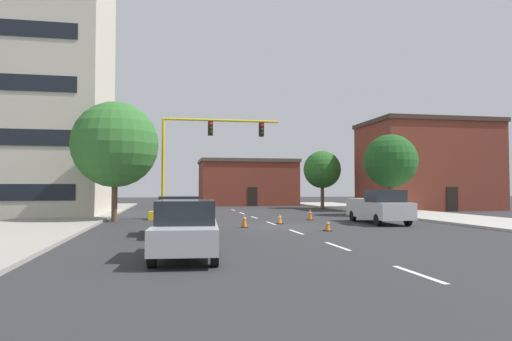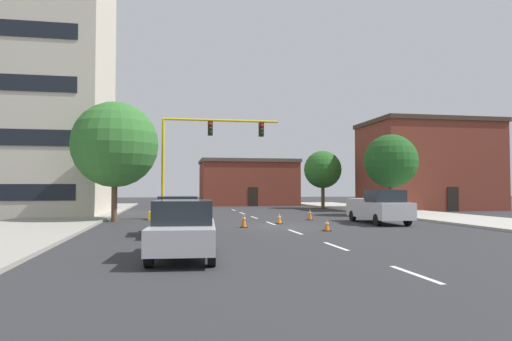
# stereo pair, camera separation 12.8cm
# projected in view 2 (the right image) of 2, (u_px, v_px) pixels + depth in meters

# --- Properties ---
(ground_plane) EXTENTS (160.00, 160.00, 0.00)m
(ground_plane) POSITION_uv_depth(u_px,v_px,m) (280.00, 227.00, 24.98)
(ground_plane) COLOR #2D2D30
(sidewalk_left) EXTENTS (6.00, 56.00, 0.14)m
(sidewalk_left) POSITION_uv_depth(u_px,v_px,m) (62.00, 219.00, 30.48)
(sidewalk_left) COLOR #9E998E
(sidewalk_left) RESTS_ON ground_plane
(sidewalk_right) EXTENTS (6.00, 56.00, 0.14)m
(sidewalk_right) POSITION_uv_depth(u_px,v_px,m) (421.00, 215.00, 35.21)
(sidewalk_right) COLOR #B2ADA3
(sidewalk_right) RESTS_ON ground_plane
(lane_stripe_seg_0) EXTENTS (0.16, 2.40, 0.01)m
(lane_stripe_seg_0) POSITION_uv_depth(u_px,v_px,m) (415.00, 274.00, 11.23)
(lane_stripe_seg_0) COLOR silver
(lane_stripe_seg_0) RESTS_ON ground_plane
(lane_stripe_seg_1) EXTENTS (0.16, 2.40, 0.01)m
(lane_stripe_seg_1) POSITION_uv_depth(u_px,v_px,m) (336.00, 246.00, 16.63)
(lane_stripe_seg_1) COLOR silver
(lane_stripe_seg_1) RESTS_ON ground_plane
(lane_stripe_seg_2) EXTENTS (0.16, 2.40, 0.01)m
(lane_stripe_seg_2) POSITION_uv_depth(u_px,v_px,m) (295.00, 232.00, 22.03)
(lane_stripe_seg_2) COLOR silver
(lane_stripe_seg_2) RESTS_ON ground_plane
(lane_stripe_seg_3) EXTENTS (0.16, 2.40, 0.01)m
(lane_stripe_seg_3) POSITION_uv_depth(u_px,v_px,m) (271.00, 223.00, 27.44)
(lane_stripe_seg_3) COLOR silver
(lane_stripe_seg_3) RESTS_ON ground_plane
(lane_stripe_seg_4) EXTENTS (0.16, 2.40, 0.01)m
(lane_stripe_seg_4) POSITION_uv_depth(u_px,v_px,m) (254.00, 217.00, 32.84)
(lane_stripe_seg_4) COLOR silver
(lane_stripe_seg_4) RESTS_ON ground_plane
(lane_stripe_seg_5) EXTENTS (0.16, 2.40, 0.01)m
(lane_stripe_seg_5) POSITION_uv_depth(u_px,v_px,m) (242.00, 213.00, 38.24)
(lane_stripe_seg_5) COLOR silver
(lane_stripe_seg_5) RESTS_ON ground_plane
(lane_stripe_seg_6) EXTENTS (0.16, 2.40, 0.01)m
(lane_stripe_seg_6) POSITION_uv_depth(u_px,v_px,m) (233.00, 210.00, 43.65)
(lane_stripe_seg_6) COLOR silver
(lane_stripe_seg_6) RESTS_ON ground_plane
(building_tall_left) EXTENTS (13.18, 11.93, 22.07)m
(building_tall_left) POSITION_uv_depth(u_px,v_px,m) (22.00, 73.00, 35.84)
(building_tall_left) COLOR beige
(building_tall_left) RESTS_ON ground_plane
(building_brick_center) EXTENTS (11.68, 7.77, 5.53)m
(building_brick_center) POSITION_uv_depth(u_px,v_px,m) (248.00, 182.00, 56.58)
(building_brick_center) COLOR brown
(building_brick_center) RESTS_ON ground_plane
(building_row_right) EXTENTS (12.06, 8.32, 8.62)m
(building_row_right) POSITION_uv_depth(u_px,v_px,m) (428.00, 165.00, 45.08)
(building_row_right) COLOR brown
(building_row_right) RESTS_ON ground_plane
(traffic_signal_gantry) EXTENTS (8.81, 1.20, 6.83)m
(traffic_signal_gantry) POSITION_uv_depth(u_px,v_px,m) (180.00, 186.00, 30.96)
(traffic_signal_gantry) COLOR yellow
(traffic_signal_gantry) RESTS_ON ground_plane
(tree_right_mid) EXTENTS (4.09, 4.09, 6.23)m
(tree_right_mid) POSITION_uv_depth(u_px,v_px,m) (391.00, 161.00, 35.30)
(tree_right_mid) COLOR brown
(tree_right_mid) RESTS_ON ground_plane
(tree_left_near) EXTENTS (5.36, 5.36, 7.50)m
(tree_left_near) POSITION_uv_depth(u_px,v_px,m) (115.00, 145.00, 28.81)
(tree_left_near) COLOR brown
(tree_left_near) RESTS_ON ground_plane
(tree_right_far) EXTENTS (3.87, 3.87, 5.95)m
(tree_right_far) POSITION_uv_depth(u_px,v_px,m) (323.00, 170.00, 47.53)
(tree_right_far) COLOR brown
(tree_right_far) RESTS_ON ground_plane
(pickup_truck_silver) EXTENTS (2.12, 5.44, 1.99)m
(pickup_truck_silver) POSITION_uv_depth(u_px,v_px,m) (379.00, 207.00, 27.28)
(pickup_truck_silver) COLOR #BCBCC1
(pickup_truck_silver) RESTS_ON ground_plane
(sedan_silver_near_left) EXTENTS (2.20, 4.63, 1.74)m
(sedan_silver_near_left) POSITION_uv_depth(u_px,v_px,m) (184.00, 229.00, 13.84)
(sedan_silver_near_left) COLOR #B7B7BC
(sedan_silver_near_left) RESTS_ON ground_plane
(sedan_dark_gray_mid_left) EXTENTS (1.98, 4.55, 1.74)m
(sedan_dark_gray_mid_left) POSITION_uv_depth(u_px,v_px,m) (176.00, 215.00, 20.69)
(sedan_dark_gray_mid_left) COLOR #3D3D42
(sedan_dark_gray_mid_left) RESTS_ON ground_plane
(traffic_cone_roadside_a) EXTENTS (0.36, 0.36, 0.77)m
(traffic_cone_roadside_a) POSITION_uv_depth(u_px,v_px,m) (310.00, 214.00, 30.17)
(traffic_cone_roadside_a) COLOR black
(traffic_cone_roadside_a) RESTS_ON ground_plane
(traffic_cone_roadside_b) EXTENTS (0.36, 0.36, 0.59)m
(traffic_cone_roadside_b) POSITION_uv_depth(u_px,v_px,m) (327.00, 225.00, 22.48)
(traffic_cone_roadside_b) COLOR black
(traffic_cone_roadside_b) RESTS_ON ground_plane
(traffic_cone_roadside_c) EXTENTS (0.36, 0.36, 0.65)m
(traffic_cone_roadside_c) POSITION_uv_depth(u_px,v_px,m) (279.00, 218.00, 26.99)
(traffic_cone_roadside_c) COLOR black
(traffic_cone_roadside_c) RESTS_ON ground_plane
(traffic_cone_roadside_d) EXTENTS (0.36, 0.36, 0.76)m
(traffic_cone_roadside_d) POSITION_uv_depth(u_px,v_px,m) (244.00, 220.00, 24.52)
(traffic_cone_roadside_d) COLOR black
(traffic_cone_roadside_d) RESTS_ON ground_plane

